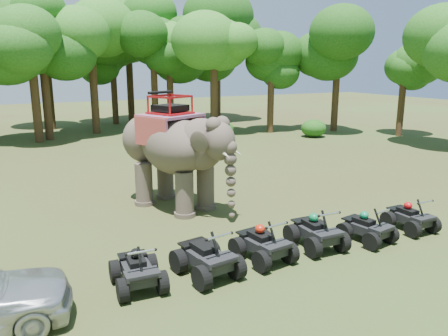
{
  "coord_description": "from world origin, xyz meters",
  "views": [
    {
      "loc": [
        -6.5,
        -11.61,
        5.32
      ],
      "look_at": [
        0.0,
        1.2,
        1.9
      ],
      "focal_mm": 35.0,
      "sensor_mm": 36.0,
      "label": 1
    }
  ],
  "objects": [
    {
      "name": "tree_28",
      "position": [
        1.11,
        29.56,
        3.6
      ],
      "size": [
        5.04,
        5.04,
        7.19
      ],
      "primitive_type": null,
      "color": "#195114",
      "rests_on": "ground"
    },
    {
      "name": "elephant",
      "position": [
        -0.95,
        3.51,
        2.17
      ],
      "size": [
        4.19,
        5.63,
        4.33
      ],
      "primitive_type": null,
      "rotation": [
        0.0,
        0.0,
        0.42
      ],
      "color": "#4F413A",
      "rests_on": "ground"
    },
    {
      "name": "tree_4",
      "position": [
        17.68,
        16.1,
        4.09
      ],
      "size": [
        5.72,
        5.72,
        8.18
      ],
      "primitive_type": null,
      "color": "#195114",
      "rests_on": "ground"
    },
    {
      "name": "tree_2",
      "position": [
        8.14,
        18.9,
        4.22
      ],
      "size": [
        5.91,
        5.91,
        8.45
      ],
      "primitive_type": null,
      "color": "#195114",
      "rests_on": "ground"
    },
    {
      "name": "atv_5",
      "position": [
        5.07,
        -2.32,
        0.57
      ],
      "size": [
        1.13,
        1.54,
        1.14
      ],
      "primitive_type": null,
      "rotation": [
        0.0,
        0.0,
        -0.0
      ],
      "color": "black",
      "rests_on": "ground"
    },
    {
      "name": "tree_0",
      "position": [
        0.0,
        23.47,
        4.98
      ],
      "size": [
        6.98,
        6.98,
        9.97
      ],
      "primitive_type": null,
      "color": "#195114",
      "rests_on": "ground"
    },
    {
      "name": "tree_27",
      "position": [
        -4.38,
        21.2,
        4.79
      ],
      "size": [
        6.71,
        6.71,
        9.58
      ],
      "primitive_type": null,
      "color": "#195114",
      "rests_on": "ground"
    },
    {
      "name": "tree_39",
      "position": [
        6.37,
        23.82,
        4.29
      ],
      "size": [
        6.0,
        6.0,
        8.57
      ],
      "primitive_type": null,
      "color": "#195114",
      "rests_on": "ground"
    },
    {
      "name": "atv_2",
      "position": [
        -0.45,
        -2.07,
        0.62
      ],
      "size": [
        1.43,
        1.82,
        1.24
      ],
      "primitive_type": null,
      "rotation": [
        0.0,
        0.0,
        0.14
      ],
      "color": "black",
      "rests_on": "ground"
    },
    {
      "name": "tree_31",
      "position": [
        11.53,
        26.2,
        4.29
      ],
      "size": [
        6.01,
        6.01,
        8.58
      ],
      "primitive_type": null,
      "color": "#195114",
      "rests_on": "ground"
    },
    {
      "name": "tree_30",
      "position": [
        4.47,
        29.5,
        5.22
      ],
      "size": [
        7.31,
        7.31,
        10.44
      ],
      "primitive_type": null,
      "color": "#195114",
      "rests_on": "ground"
    },
    {
      "name": "tree_29",
      "position": [
        -2.87,
        27.49,
        4.95
      ],
      "size": [
        6.93,
        6.93,
        9.91
      ],
      "primitive_type": null,
      "color": "#195114",
      "rests_on": "ground"
    },
    {
      "name": "atv_0",
      "position": [
        -3.98,
        -1.99,
        0.59
      ],
      "size": [
        1.26,
        1.66,
        1.18
      ],
      "primitive_type": null,
      "rotation": [
        0.0,
        0.0,
        -0.06
      ],
      "color": "black",
      "rests_on": "ground"
    },
    {
      "name": "tree_37",
      "position": [
        -3.62,
        21.91,
        4.58
      ],
      "size": [
        6.42,
        6.42,
        9.17
      ],
      "primitive_type": null,
      "color": "#195114",
      "rests_on": "ground"
    },
    {
      "name": "atv_3",
      "position": [
        1.41,
        -2.05,
        0.63
      ],
      "size": [
        1.3,
        1.75,
        1.26
      ],
      "primitive_type": null,
      "rotation": [
        0.0,
        0.0,
        -0.04
      ],
      "color": "black",
      "rests_on": "ground"
    },
    {
      "name": "tree_34",
      "position": [
        2.7,
        28.43,
        4.06
      ],
      "size": [
        5.69,
        5.69,
        8.12
      ],
      "primitive_type": null,
      "color": "#195114",
      "rests_on": "ground"
    },
    {
      "name": "atv_4",
      "position": [
        3.11,
        -2.38,
        0.57
      ],
      "size": [
        1.36,
        1.7,
        1.14
      ],
      "primitive_type": null,
      "rotation": [
        0.0,
        0.0,
        0.17
      ],
      "color": "black",
      "rests_on": "ground"
    },
    {
      "name": "tree_1",
      "position": [
        4.95,
        23.67,
        4.05
      ],
      "size": [
        5.68,
        5.68,
        8.11
      ],
      "primitive_type": null,
      "color": "#195114",
      "rests_on": "ground"
    },
    {
      "name": "tree_3",
      "position": [
        12.48,
        17.65,
        3.56
      ],
      "size": [
        4.98,
        4.98,
        7.11
      ],
      "primitive_type": null,
      "color": "#195114",
      "rests_on": "ground"
    },
    {
      "name": "tree_38",
      "position": [
        12.57,
        27.39,
        5.48
      ],
      "size": [
        7.68,
        7.68,
        10.97
      ],
      "primitive_type": null,
      "color": "#195114",
      "rests_on": "ground"
    },
    {
      "name": "atv_1",
      "position": [
        -2.21,
        -2.18,
        0.65
      ],
      "size": [
        1.53,
        1.93,
        1.31
      ],
      "primitive_type": null,
      "rotation": [
        0.0,
        0.0,
        0.15
      ],
      "color": "black",
      "rests_on": "ground"
    },
    {
      "name": "tree_33",
      "position": [
        6.66,
        24.63,
        4.16
      ],
      "size": [
        5.82,
        5.82,
        8.32
      ],
      "primitive_type": null,
      "color": "#195114",
      "rests_on": "ground"
    },
    {
      "name": "tree_5",
      "position": [
        20.37,
        11.81,
        3.27
      ],
      "size": [
        4.57,
        4.57,
        6.53
      ],
      "primitive_type": null,
      "color": "#195114",
      "rests_on": "ground"
    },
    {
      "name": "ground",
      "position": [
        0.0,
        0.0,
        0.0
      ],
      "size": [
        110.0,
        110.0,
        0.0
      ],
      "primitive_type": "plane",
      "color": "#47381E",
      "rests_on": "ground"
    }
  ]
}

